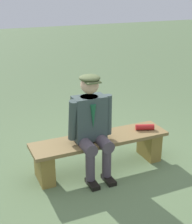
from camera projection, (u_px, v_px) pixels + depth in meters
ground_plane at (100, 168)px, 4.19m from camera, size 30.00×30.00×0.00m
bench at (100, 148)px, 4.09m from camera, size 1.74×0.43×0.42m
seated_man at (91, 123)px, 3.84m from camera, size 0.55×0.56×1.24m
rolled_magazine at (145, 127)px, 4.25m from camera, size 0.25×0.15×0.07m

